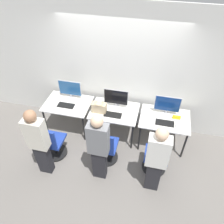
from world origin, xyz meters
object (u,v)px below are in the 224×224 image
(person_right, at_px, (157,159))
(handbag, at_px, (99,108))
(keyboard_left, at_px, (66,105))
(keyboard_center, at_px, (113,115))
(monitor_left, at_px, (70,89))
(keyboard_right, at_px, (165,123))
(office_chair_right, at_px, (156,159))
(monitor_center, at_px, (116,98))
(mouse_left, at_px, (77,108))
(office_chair_center, at_px, (106,149))
(monitor_right, at_px, (167,105))
(mouse_center, at_px, (125,116))
(office_chair_left, at_px, (52,144))
(person_center, at_px, (99,147))
(mouse_right, at_px, (177,125))
(person_left, at_px, (39,142))

(person_right, height_order, handbag, person_right)
(keyboard_left, relative_size, keyboard_center, 1.00)
(monitor_left, xyz_separation_m, keyboard_center, (1.07, -0.38, -0.22))
(keyboard_right, bearing_deg, keyboard_center, -179.96)
(office_chair_right, bearing_deg, monitor_center, 137.07)
(monitor_center, bearing_deg, mouse_left, -162.54)
(office_chair_center, xyz_separation_m, monitor_right, (1.07, 0.91, 0.60))
(mouse_center, relative_size, keyboard_right, 0.25)
(monitor_center, height_order, mouse_center, monitor_center)
(mouse_left, distance_m, person_right, 2.05)
(monitor_center, bearing_deg, keyboard_left, -167.89)
(office_chair_left, height_order, monitor_center, monitor_center)
(person_center, xyz_separation_m, handbag, (-0.28, 1.01, -0.01))
(keyboard_left, bearing_deg, office_chair_left, -92.14)
(monitor_center, height_order, keyboard_right, monitor_center)
(mouse_left, height_order, mouse_right, same)
(person_right, distance_m, handbag, 1.64)
(mouse_center, xyz_separation_m, monitor_right, (0.81, 0.30, 0.22))
(monitor_left, xyz_separation_m, keyboard_right, (2.13, -0.38, -0.22))
(office_chair_left, relative_size, office_chair_right, 1.00)
(monitor_left, distance_m, office_chair_center, 1.56)
(keyboard_left, bearing_deg, person_right, -27.43)
(keyboard_center, distance_m, office_chair_right, 1.23)
(mouse_left, distance_m, office_chair_left, 0.91)
(keyboard_right, height_order, person_right, person_right)
(monitor_left, distance_m, office_chair_left, 1.27)
(person_left, distance_m, mouse_center, 1.75)
(monitor_right, relative_size, person_right, 0.34)
(mouse_left, bearing_deg, mouse_center, -1.42)
(keyboard_left, height_order, handbag, handbag)
(mouse_center, xyz_separation_m, person_center, (-0.28, -0.98, 0.10))
(monitor_center, bearing_deg, office_chair_right, -42.93)
(keyboard_left, distance_m, monitor_right, 2.16)
(keyboard_center, height_order, monitor_right, monitor_right)
(keyboard_right, relative_size, handbag, 1.22)
(mouse_left, xyz_separation_m, person_center, (0.78, -1.01, 0.10))
(mouse_left, distance_m, monitor_center, 0.88)
(office_chair_right, bearing_deg, mouse_right, 62.50)
(mouse_right, bearing_deg, person_center, -144.44)
(handbag, bearing_deg, person_left, -124.61)
(mouse_right, bearing_deg, handbag, 177.92)
(mouse_left, xyz_separation_m, person_right, (1.78, -1.03, 0.09))
(keyboard_left, xyz_separation_m, mouse_right, (2.37, -0.08, 0.01))
(office_chair_center, bearing_deg, mouse_right, 24.07)
(monitor_left, relative_size, keyboard_left, 1.42)
(monitor_center, xyz_separation_m, office_chair_center, (-0.01, -0.90, -0.60))
(monitor_center, xyz_separation_m, office_chair_right, (0.99, -0.92, -0.60))
(keyboard_left, xyz_separation_m, office_chair_left, (-0.03, -0.80, -0.38))
(monitor_center, height_order, handbag, monitor_center)
(mouse_center, bearing_deg, person_left, -140.45)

